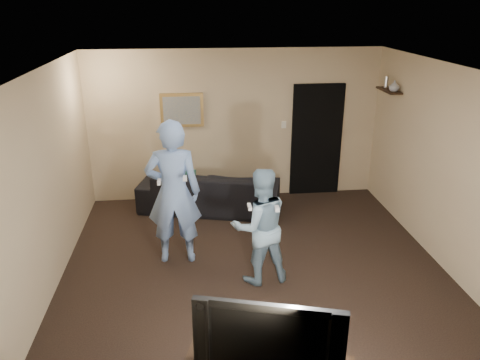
{
  "coord_description": "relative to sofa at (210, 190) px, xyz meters",
  "views": [
    {
      "loc": [
        -0.77,
        -5.32,
        3.35
      ],
      "look_at": [
        -0.16,
        0.3,
        1.15
      ],
      "focal_mm": 35.0,
      "sensor_mm": 36.0,
      "label": 1
    }
  ],
  "objects": [
    {
      "name": "ground",
      "position": [
        0.49,
        -1.97,
        -0.34
      ],
      "size": [
        5.0,
        5.0,
        0.0
      ],
      "primitive_type": "plane",
      "color": "black",
      "rests_on": "ground"
    },
    {
      "name": "ceiling",
      "position": [
        0.49,
        -1.97,
        2.26
      ],
      "size": [
        5.0,
        5.0,
        0.04
      ],
      "primitive_type": "cube",
      "color": "silver",
      "rests_on": "wall_back"
    },
    {
      "name": "wall_back",
      "position": [
        0.49,
        0.53,
        0.96
      ],
      "size": [
        5.0,
        0.04,
        2.6
      ],
      "primitive_type": "cube",
      "color": "tan",
      "rests_on": "ground"
    },
    {
      "name": "wall_front",
      "position": [
        0.49,
        -4.47,
        0.96
      ],
      "size": [
        5.0,
        0.04,
        2.6
      ],
      "primitive_type": "cube",
      "color": "tan",
      "rests_on": "ground"
    },
    {
      "name": "wall_left",
      "position": [
        -2.01,
        -1.97,
        0.96
      ],
      "size": [
        0.04,
        5.0,
        2.6
      ],
      "primitive_type": "cube",
      "color": "tan",
      "rests_on": "ground"
    },
    {
      "name": "wall_right",
      "position": [
        2.99,
        -1.97,
        0.96
      ],
      "size": [
        0.04,
        5.0,
        2.6
      ],
      "primitive_type": "cube",
      "color": "tan",
      "rests_on": "ground"
    },
    {
      "name": "sofa",
      "position": [
        0.0,
        0.0,
        0.0
      ],
      "size": [
        2.47,
        1.44,
        0.68
      ],
      "primitive_type": "imported",
      "rotation": [
        0.0,
        0.0,
        2.89
      ],
      "color": "black",
      "rests_on": "ground"
    },
    {
      "name": "throw_pillow",
      "position": [
        -0.45,
        0.0,
        0.14
      ],
      "size": [
        0.47,
        0.22,
        0.45
      ],
      "primitive_type": "cube",
      "rotation": [
        0.0,
        0.0,
        -0.19
      ],
      "color": "#184A42",
      "rests_on": "sofa"
    },
    {
      "name": "painting_frame",
      "position": [
        -0.41,
        0.51,
        1.26
      ],
      "size": [
        0.72,
        0.05,
        0.57
      ],
      "primitive_type": "cube",
      "color": "olive",
      "rests_on": "wall_back"
    },
    {
      "name": "painting_canvas",
      "position": [
        -0.41,
        0.48,
        1.26
      ],
      "size": [
        0.62,
        0.01,
        0.47
      ],
      "primitive_type": "cube",
      "color": "slate",
      "rests_on": "painting_frame"
    },
    {
      "name": "doorway",
      "position": [
        1.94,
        0.5,
        0.66
      ],
      "size": [
        0.9,
        0.06,
        2.0
      ],
      "primitive_type": "cube",
      "color": "black",
      "rests_on": "ground"
    },
    {
      "name": "light_switch",
      "position": [
        1.34,
        0.51,
        0.96
      ],
      "size": [
        0.08,
        0.02,
        0.12
      ],
      "primitive_type": "cube",
      "color": "silver",
      "rests_on": "wall_back"
    },
    {
      "name": "wall_shelf",
      "position": [
        2.88,
        -0.17,
        1.65
      ],
      "size": [
        0.2,
        0.6,
        0.03
      ],
      "primitive_type": "cube",
      "color": "black",
      "rests_on": "wall_right"
    },
    {
      "name": "shelf_vase",
      "position": [
        2.88,
        -0.34,
        1.75
      ],
      "size": [
        0.17,
        0.17,
        0.17
      ],
      "primitive_type": "imported",
      "rotation": [
        0.0,
        0.0,
        -0.08
      ],
      "color": "#AEAEB3",
      "rests_on": "wall_shelf"
    },
    {
      "name": "shelf_figurine",
      "position": [
        2.88,
        -0.03,
        1.76
      ],
      "size": [
        0.06,
        0.06,
        0.18
      ],
      "primitive_type": "cylinder",
      "color": "silver",
      "rests_on": "wall_shelf"
    },
    {
      "name": "television",
      "position": [
        0.29,
        -4.27,
        0.51
      ],
      "size": [
        1.2,
        0.48,
        0.69
      ],
      "primitive_type": "imported",
      "rotation": [
        0.0,
        0.0,
        -0.28
      ],
      "color": "black",
      "rests_on": "tv_console"
    },
    {
      "name": "wii_player_left",
      "position": [
        -0.54,
        -1.61,
        0.65
      ],
      "size": [
        0.73,
        0.54,
        1.97
      ],
      "color": "#7FA2DD",
      "rests_on": "ground"
    },
    {
      "name": "wii_player_right",
      "position": [
        0.51,
        -2.22,
        0.41
      ],
      "size": [
        0.81,
        0.68,
        1.5
      ],
      "color": "#80A2BA",
      "rests_on": "ground"
    }
  ]
}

